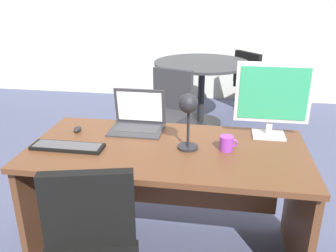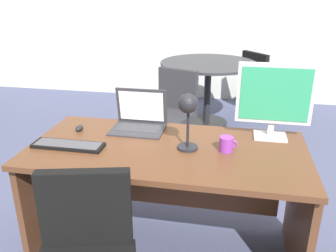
{
  "view_description": "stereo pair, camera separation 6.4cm",
  "coord_description": "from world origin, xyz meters",
  "px_view_note": "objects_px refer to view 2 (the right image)",
  "views": [
    {
      "loc": [
        0.3,
        -1.86,
        1.62
      ],
      "look_at": [
        0.0,
        0.04,
        0.86
      ],
      "focal_mm": 37.67,
      "sensor_mm": 36.0,
      "label": 1
    },
    {
      "loc": [
        0.36,
        -1.85,
        1.62
      ],
      "look_at": [
        0.0,
        0.04,
        0.86
      ],
      "focal_mm": 37.67,
      "sensor_mm": 36.0,
      "label": 2
    }
  ],
  "objects_px": {
    "monitor": "(275,97)",
    "coffee_mug": "(226,144)",
    "desk": "(168,176)",
    "meeting_table": "(208,78)",
    "laptop": "(140,116)",
    "desk_lamp": "(188,111)",
    "meeting_chair_near": "(261,89)",
    "meeting_chair_far": "(170,121)",
    "keyboard": "(68,145)",
    "mouse": "(79,128)"
  },
  "relations": [
    {
      "from": "monitor",
      "to": "coffee_mug",
      "type": "relative_size",
      "value": 4.45
    },
    {
      "from": "desk",
      "to": "meeting_table",
      "type": "distance_m",
      "value": 2.27
    },
    {
      "from": "laptop",
      "to": "monitor",
      "type": "bearing_deg",
      "value": -1.01
    },
    {
      "from": "monitor",
      "to": "desk_lamp",
      "type": "bearing_deg",
      "value": -149.18
    },
    {
      "from": "desk_lamp",
      "to": "meeting_chair_near",
      "type": "relative_size",
      "value": 0.41
    },
    {
      "from": "laptop",
      "to": "meeting_table",
      "type": "height_order",
      "value": "laptop"
    },
    {
      "from": "laptop",
      "to": "meeting_chair_far",
      "type": "bearing_deg",
      "value": 90.94
    },
    {
      "from": "meeting_chair_near",
      "to": "meeting_table",
      "type": "bearing_deg",
      "value": -139.53
    },
    {
      "from": "meeting_table",
      "to": "meeting_chair_near",
      "type": "distance_m",
      "value": 0.93
    },
    {
      "from": "meeting_chair_far",
      "to": "keyboard",
      "type": "bearing_deg",
      "value": -101.22
    },
    {
      "from": "keyboard",
      "to": "desk_lamp",
      "type": "height_order",
      "value": "desk_lamp"
    },
    {
      "from": "keyboard",
      "to": "meeting_table",
      "type": "xyz_separation_m",
      "value": [
        0.62,
        2.42,
        -0.15
      ]
    },
    {
      "from": "meeting_table",
      "to": "meeting_chair_far",
      "type": "xyz_separation_m",
      "value": [
        -0.31,
        -0.84,
        -0.26
      ]
    },
    {
      "from": "meeting_table",
      "to": "keyboard",
      "type": "bearing_deg",
      "value": -104.42
    },
    {
      "from": "mouse",
      "to": "coffee_mug",
      "type": "height_order",
      "value": "coffee_mug"
    },
    {
      "from": "mouse",
      "to": "meeting_table",
      "type": "relative_size",
      "value": 0.07
    },
    {
      "from": "desk",
      "to": "meeting_table",
      "type": "xyz_separation_m",
      "value": [
        0.05,
        2.26,
        0.08
      ]
    },
    {
      "from": "desk",
      "to": "meeting_chair_far",
      "type": "relative_size",
      "value": 1.94
    },
    {
      "from": "keyboard",
      "to": "meeting_table",
      "type": "distance_m",
      "value": 2.5
    },
    {
      "from": "desk",
      "to": "meeting_chair_near",
      "type": "xyz_separation_m",
      "value": [
        0.73,
        2.84,
        -0.19
      ]
    },
    {
      "from": "monitor",
      "to": "mouse",
      "type": "xyz_separation_m",
      "value": [
        -1.22,
        -0.12,
        -0.25
      ]
    },
    {
      "from": "monitor",
      "to": "laptop",
      "type": "xyz_separation_m",
      "value": [
        -0.85,
        0.01,
        -0.19
      ]
    },
    {
      "from": "keyboard",
      "to": "mouse",
      "type": "height_order",
      "value": "mouse"
    },
    {
      "from": "monitor",
      "to": "desk_lamp",
      "type": "height_order",
      "value": "monitor"
    },
    {
      "from": "keyboard",
      "to": "meeting_chair_near",
      "type": "height_order",
      "value": "meeting_chair_near"
    },
    {
      "from": "desk_lamp",
      "to": "meeting_table",
      "type": "height_order",
      "value": "desk_lamp"
    },
    {
      "from": "meeting_table",
      "to": "meeting_chair_near",
      "type": "height_order",
      "value": "meeting_chair_near"
    },
    {
      "from": "desk",
      "to": "meeting_chair_far",
      "type": "height_order",
      "value": "meeting_chair_far"
    },
    {
      "from": "laptop",
      "to": "desk_lamp",
      "type": "xyz_separation_m",
      "value": [
        0.36,
        -0.31,
        0.17
      ]
    },
    {
      "from": "meeting_chair_near",
      "to": "laptop",
      "type": "bearing_deg",
      "value": -110.36
    },
    {
      "from": "keyboard",
      "to": "meeting_chair_far",
      "type": "distance_m",
      "value": 1.66
    },
    {
      "from": "desk",
      "to": "monitor",
      "type": "height_order",
      "value": "monitor"
    },
    {
      "from": "meeting_chair_near",
      "to": "meeting_chair_far",
      "type": "height_order",
      "value": "meeting_chair_far"
    },
    {
      "from": "keyboard",
      "to": "desk_lamp",
      "type": "bearing_deg",
      "value": 7.13
    },
    {
      "from": "meeting_table",
      "to": "laptop",
      "type": "bearing_deg",
      "value": -98.1
    },
    {
      "from": "monitor",
      "to": "desk_lamp",
      "type": "xyz_separation_m",
      "value": [
        -0.49,
        -0.29,
        -0.02
      ]
    },
    {
      "from": "desk",
      "to": "monitor",
      "type": "relative_size",
      "value": 3.5
    },
    {
      "from": "keyboard",
      "to": "mouse",
      "type": "bearing_deg",
      "value": 99.44
    },
    {
      "from": "desk",
      "to": "mouse",
      "type": "xyz_separation_m",
      "value": [
        -0.61,
        0.1,
        0.24
      ]
    },
    {
      "from": "desk_lamp",
      "to": "meeting_table",
      "type": "xyz_separation_m",
      "value": [
        -0.07,
        2.33,
        -0.39
      ]
    },
    {
      "from": "coffee_mug",
      "to": "keyboard",
      "type": "bearing_deg",
      "value": -172.5
    },
    {
      "from": "desk",
      "to": "meeting_chair_far",
      "type": "xyz_separation_m",
      "value": [
        -0.26,
        1.43,
        -0.18
      ]
    },
    {
      "from": "desk",
      "to": "monitor",
      "type": "bearing_deg",
      "value": 20.07
    },
    {
      "from": "desk_lamp",
      "to": "monitor",
      "type": "bearing_deg",
      "value": 30.82
    },
    {
      "from": "coffee_mug",
      "to": "meeting_chair_near",
      "type": "xyz_separation_m",
      "value": [
        0.38,
        2.88,
        -0.45
      ]
    },
    {
      "from": "coffee_mug",
      "to": "meeting_chair_far",
      "type": "relative_size",
      "value": 0.12
    },
    {
      "from": "laptop",
      "to": "coffee_mug",
      "type": "distance_m",
      "value": 0.65
    },
    {
      "from": "desk_lamp",
      "to": "laptop",
      "type": "bearing_deg",
      "value": 139.82
    },
    {
      "from": "monitor",
      "to": "laptop",
      "type": "distance_m",
      "value": 0.87
    },
    {
      "from": "keyboard",
      "to": "meeting_chair_far",
      "type": "xyz_separation_m",
      "value": [
        0.31,
        1.58,
        -0.41
      ]
    }
  ]
}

